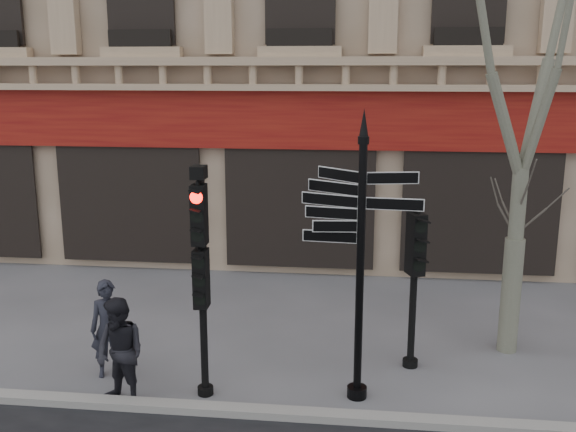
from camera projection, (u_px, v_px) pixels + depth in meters
name	position (u px, v px, depth m)	size (l,w,h in m)	color
ground	(269.00, 370.00, 10.22)	(80.00, 80.00, 0.00)	#58595D
kerb	(255.00, 412.00, 8.85)	(80.00, 0.25, 0.12)	gray
fingerpost	(362.00, 210.00, 8.75)	(2.14, 2.14, 4.18)	black
traffic_signal_main	(201.00, 254.00, 8.98)	(0.38, 0.27, 3.40)	black
traffic_signal_secondary	(415.00, 261.00, 9.96)	(0.51, 0.43, 2.54)	black
plane_tree	(533.00, 24.00, 9.74)	(2.87, 2.87, 7.62)	gray
pedestrian_a	(109.00, 329.00, 9.89)	(0.56, 0.37, 1.55)	#21222C
pedestrian_b	(120.00, 353.00, 9.00)	(0.77, 0.60, 1.58)	black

